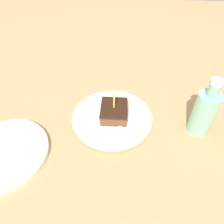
# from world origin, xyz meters

# --- Properties ---
(ground_plane) EXTENTS (2.40, 2.40, 0.04)m
(ground_plane) POSITION_xyz_m (0.00, 0.00, -0.02)
(ground_plane) COLOR tan
(ground_plane) RESTS_ON ground
(plate) EXTENTS (0.28, 0.28, 0.02)m
(plate) POSITION_xyz_m (0.02, 0.02, 0.01)
(plate) COLOR white
(plate) RESTS_ON ground_plane
(cake_slice) EXTENTS (0.09, 0.10, 0.11)m
(cake_slice) POSITION_xyz_m (0.02, 0.02, 0.04)
(cake_slice) COLOR brown
(cake_slice) RESTS_ON plate
(fork) EXTENTS (0.09, 0.18, 0.00)m
(fork) POSITION_xyz_m (-0.04, 0.00, 0.02)
(fork) COLOR silver
(fork) RESTS_ON plate
(bottle) EXTENTS (0.07, 0.07, 0.21)m
(bottle) POSITION_xyz_m (-0.27, 0.05, 0.08)
(bottle) COLOR #8CD1B2
(bottle) RESTS_ON ground_plane
(side_plate) EXTENTS (0.26, 0.26, 0.02)m
(side_plate) POSITION_xyz_m (0.34, 0.19, 0.01)
(side_plate) COLOR white
(side_plate) RESTS_ON ground_plane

